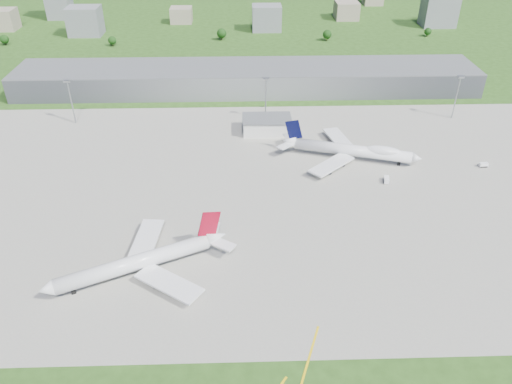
{
  "coord_description": "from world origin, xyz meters",
  "views": [
    {
      "loc": [
        -3.6,
        -152.12,
        123.3
      ],
      "look_at": [
        1.73,
        24.36,
        9.0
      ],
      "focal_mm": 35.0,
      "sensor_mm": 36.0,
      "label": 1
    }
  ],
  "objects_px": {
    "airliner_blue_quad": "(352,150)",
    "van_white_near": "(386,180)",
    "airliner_red_twin": "(142,261)",
    "van_white_far": "(483,165)",
    "tug_yellow": "(106,273)"
  },
  "relations": [
    {
      "from": "airliner_blue_quad",
      "to": "van_white_near",
      "type": "relative_size",
      "value": 12.91
    },
    {
      "from": "airliner_blue_quad",
      "to": "airliner_red_twin",
      "type": "bearing_deg",
      "value": -121.41
    },
    {
      "from": "van_white_near",
      "to": "van_white_far",
      "type": "xyz_separation_m",
      "value": [
        51.4,
        12.85,
        -0.15
      ]
    },
    {
      "from": "van_white_far",
      "to": "airliner_blue_quad",
      "type": "bearing_deg",
      "value": 168.08
    },
    {
      "from": "airliner_blue_quad",
      "to": "tug_yellow",
      "type": "bearing_deg",
      "value": -124.77
    },
    {
      "from": "tug_yellow",
      "to": "airliner_blue_quad",
      "type": "bearing_deg",
      "value": 13.51
    },
    {
      "from": "airliner_blue_quad",
      "to": "van_white_near",
      "type": "xyz_separation_m",
      "value": [
        12.13,
        -22.53,
        -3.8
      ]
    },
    {
      "from": "airliner_red_twin",
      "to": "van_white_near",
      "type": "bearing_deg",
      "value": -175.42
    },
    {
      "from": "airliner_red_twin",
      "to": "van_white_far",
      "type": "relative_size",
      "value": 14.92
    },
    {
      "from": "airliner_red_twin",
      "to": "van_white_far",
      "type": "height_order",
      "value": "airliner_red_twin"
    },
    {
      "from": "airliner_red_twin",
      "to": "van_white_far",
      "type": "distance_m",
      "value": 171.3
    },
    {
      "from": "van_white_far",
      "to": "van_white_near",
      "type": "bearing_deg",
      "value": -169.22
    },
    {
      "from": "tug_yellow",
      "to": "van_white_far",
      "type": "distance_m",
      "value": 183.89
    },
    {
      "from": "airliner_red_twin",
      "to": "van_white_far",
      "type": "bearing_deg",
      "value": 179.85
    },
    {
      "from": "van_white_near",
      "to": "airliner_blue_quad",
      "type": "bearing_deg",
      "value": 40.6
    }
  ]
}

